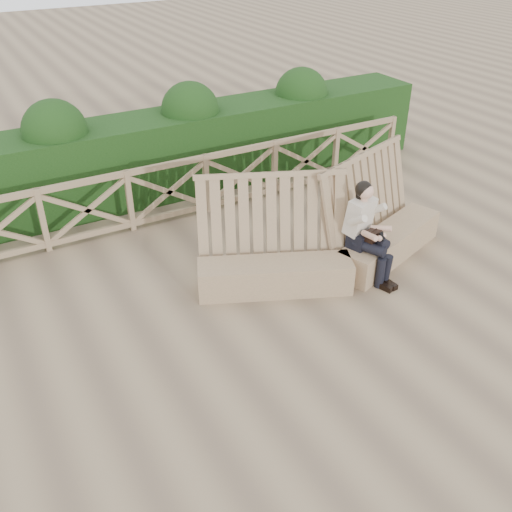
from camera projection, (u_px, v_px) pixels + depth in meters
ground at (271, 327)px, 7.61m from camera, size 60.00×60.00×0.00m
bench at (333, 247)px, 8.60m from camera, size 4.30×1.58×1.61m
woman at (367, 228)px, 8.28m from camera, size 0.54×0.96×1.51m
guardrail at (169, 192)px, 9.92m from camera, size 10.10×0.09×1.10m
hedge at (144, 159)px, 10.71m from camera, size 12.00×1.20×1.50m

